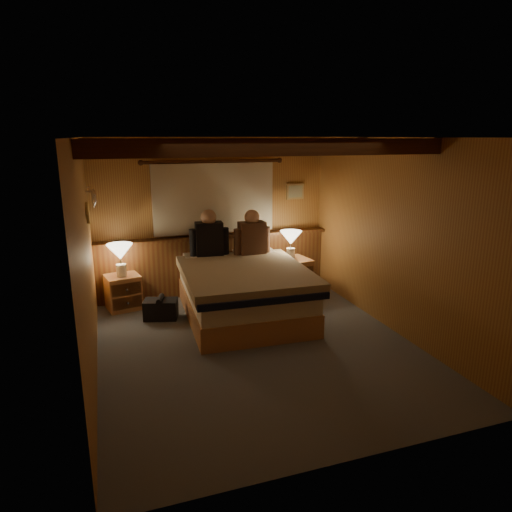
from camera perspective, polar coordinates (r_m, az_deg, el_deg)
name	(u,v)px	position (r m, az deg, el deg)	size (l,w,h in m)	color
floor	(257,346)	(5.51, 0.15, -11.18)	(4.20, 4.20, 0.00)	slate
ceiling	(257,137)	(4.96, 0.17, 14.61)	(4.20, 4.20, 0.00)	tan
wall_back	(214,217)	(7.08, -5.33, 4.84)	(3.60, 3.60, 0.00)	#B88842
wall_left	(87,262)	(4.85, -20.40, -0.65)	(4.20, 4.20, 0.00)	#B88842
wall_right	(394,237)	(5.92, 16.91, 2.30)	(4.20, 4.20, 0.00)	#B88842
wall_front	(354,316)	(3.28, 12.13, -7.30)	(3.60, 3.60, 0.00)	#B88842
wainscot	(216,263)	(7.18, -5.07, -0.87)	(3.60, 0.23, 0.94)	brown
curtain_window	(214,197)	(6.97, -5.25, 7.35)	(2.18, 0.09, 1.11)	#4D2813
ceiling_beams	(253,146)	(5.10, -0.39, 13.61)	(3.60, 1.65, 0.16)	#4D2813
coat_rail	(93,196)	(6.32, -19.75, 7.13)	(0.05, 0.55, 0.24)	silver
framed_print	(295,191)	(7.44, 4.92, 8.05)	(0.30, 0.04, 0.25)	tan
bed	(243,291)	(6.24, -1.58, -4.36)	(1.70, 2.14, 0.71)	tan
nightstand_left	(123,292)	(6.82, -16.25, -4.35)	(0.53, 0.49, 0.50)	tan
nightstand_right	(291,278)	(7.07, 4.44, -2.71)	(0.60, 0.56, 0.59)	tan
lamp_left	(120,254)	(6.62, -16.63, 0.26)	(0.36, 0.36, 0.47)	white
lamp_right	(291,239)	(6.93, 4.37, 2.08)	(0.33, 0.33, 0.43)	white
person_left	(209,237)	(6.72, -5.88, 2.44)	(0.58, 0.27, 0.71)	black
person_right	(252,236)	(6.78, -0.50, 2.57)	(0.57, 0.24, 0.69)	#45291B
duffel_bag	(161,309)	(6.37, -11.82, -6.47)	(0.50, 0.38, 0.32)	black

